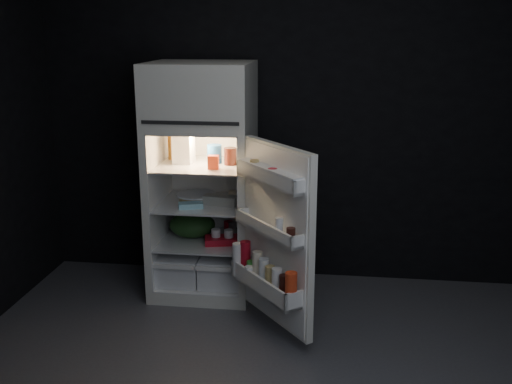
# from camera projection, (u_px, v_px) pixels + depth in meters

# --- Properties ---
(wall_back) EXTENTS (4.00, 0.00, 2.70)m
(wall_back) POSITION_uv_depth(u_px,v_px,m) (289.00, 115.00, 4.75)
(wall_back) COLOR black
(wall_back) RESTS_ON ground
(wall_front) EXTENTS (4.00, 0.00, 2.70)m
(wall_front) POSITION_uv_depth(u_px,v_px,m) (188.00, 306.00, 1.50)
(wall_front) COLOR black
(wall_front) RESTS_ON ground
(refrigerator) EXTENTS (0.76, 0.71, 1.78)m
(refrigerator) POSITION_uv_depth(u_px,v_px,m) (203.00, 172.00, 4.57)
(refrigerator) COLOR white
(refrigerator) RESTS_ON ground
(fridge_door) EXTENTS (0.60, 0.68, 1.22)m
(fridge_door) POSITION_uv_depth(u_px,v_px,m) (273.00, 240.00, 3.93)
(fridge_door) COLOR white
(fridge_door) RESTS_ON ground
(milk_jug) EXTENTS (0.15, 0.15, 0.24)m
(milk_jug) POSITION_uv_depth(u_px,v_px,m) (184.00, 148.00, 4.51)
(milk_jug) COLOR white
(milk_jug) RESTS_ON refrigerator
(mayo_jar) EXTENTS (0.14, 0.14, 0.14)m
(mayo_jar) POSITION_uv_depth(u_px,v_px,m) (214.00, 154.00, 4.53)
(mayo_jar) COLOR #1E56A2
(mayo_jar) RESTS_ON refrigerator
(jam_jar) EXTENTS (0.11, 0.11, 0.13)m
(jam_jar) POSITION_uv_depth(u_px,v_px,m) (230.00, 156.00, 4.47)
(jam_jar) COLOR black
(jam_jar) RESTS_ON refrigerator
(amber_bottle) EXTENTS (0.09, 0.09, 0.22)m
(amber_bottle) POSITION_uv_depth(u_px,v_px,m) (173.00, 145.00, 4.64)
(amber_bottle) COLOR #BA6B1D
(amber_bottle) RESTS_ON refrigerator
(small_carton) EXTENTS (0.08, 0.06, 0.10)m
(small_carton) POSITION_uv_depth(u_px,v_px,m) (213.00, 162.00, 4.34)
(small_carton) COLOR red
(small_carton) RESTS_ON refrigerator
(egg_carton) EXTENTS (0.27, 0.14, 0.07)m
(egg_carton) POSITION_uv_depth(u_px,v_px,m) (220.00, 200.00, 4.51)
(egg_carton) COLOR gray
(egg_carton) RESTS_ON refrigerator
(pie) EXTENTS (0.30, 0.30, 0.04)m
(pie) POSITION_uv_depth(u_px,v_px,m) (196.00, 197.00, 4.65)
(pie) COLOR tan
(pie) RESTS_ON refrigerator
(flat_package) EXTENTS (0.20, 0.14, 0.04)m
(flat_package) POSITION_uv_depth(u_px,v_px,m) (191.00, 205.00, 4.44)
(flat_package) COLOR #8ECCDB
(flat_package) RESTS_ON refrigerator
(wrapped_pkg) EXTENTS (0.13, 0.11, 0.05)m
(wrapped_pkg) POSITION_uv_depth(u_px,v_px,m) (237.00, 195.00, 4.70)
(wrapped_pkg) COLOR beige
(wrapped_pkg) RESTS_ON refrigerator
(produce_bag) EXTENTS (0.44, 0.40, 0.20)m
(produce_bag) POSITION_uv_depth(u_px,v_px,m) (192.00, 225.00, 4.70)
(produce_bag) COLOR #193815
(produce_bag) RESTS_ON refrigerator
(yogurt_tray) EXTENTS (0.31, 0.21, 0.05)m
(yogurt_tray) POSITION_uv_depth(u_px,v_px,m) (224.00, 240.00, 4.57)
(yogurt_tray) COLOR #B10F1F
(yogurt_tray) RESTS_ON refrigerator
(small_can_red) EXTENTS (0.10, 0.10, 0.09)m
(small_can_red) POSITION_uv_depth(u_px,v_px,m) (229.00, 227.00, 4.82)
(small_can_red) COLOR #B10F1F
(small_can_red) RESTS_ON refrigerator
(small_can_silver) EXTENTS (0.07, 0.07, 0.09)m
(small_can_silver) POSITION_uv_depth(u_px,v_px,m) (232.00, 228.00, 4.80)
(small_can_silver) COLOR silver
(small_can_silver) RESTS_ON refrigerator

